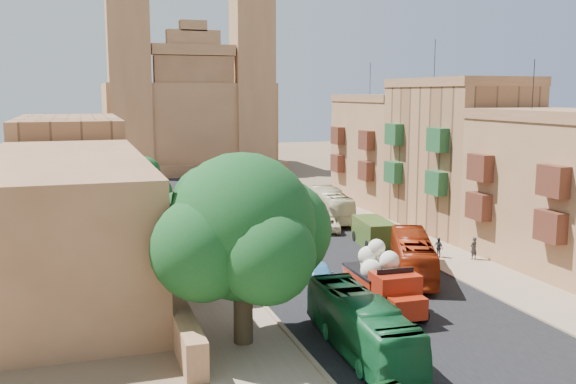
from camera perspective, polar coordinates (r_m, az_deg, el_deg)
ground at (r=33.40m, az=14.29°, el=-13.38°), size 260.00×260.00×0.00m
road_surface at (r=59.79m, az=-1.18°, el=-3.23°), size 14.00×140.00×0.01m
sidewalk_east at (r=63.13m, az=7.11°, el=-2.65°), size 5.00×140.00×0.01m
sidewalk_west at (r=57.84m, az=-10.25°, el=-3.78°), size 5.00×140.00×0.01m
kerb_east at (r=62.12m, az=5.02°, el=-2.75°), size 0.25×140.00×0.12m
kerb_west at (r=58.20m, az=-7.81°, el=-3.59°), size 0.25×140.00×0.12m
townhouse_b at (r=49.92m, az=23.36°, el=0.24°), size 9.00×14.00×14.90m
townhouse_c at (r=60.90m, az=14.75°, el=3.28°), size 9.00×14.00×17.40m
townhouse_d at (r=73.09m, az=8.80°, el=3.74°), size 9.00×14.00×15.90m
west_wall at (r=47.63m, az=-12.22°, el=-5.45°), size 1.00×40.00×1.80m
west_building_low at (r=44.78m, az=-19.12°, el=-2.32°), size 10.00×28.00×8.40m
west_building_mid at (r=70.40m, az=-18.80°, el=2.24°), size 10.00×22.00×10.00m
church at (r=106.01m, az=-8.88°, el=7.09°), size 28.00×22.50×36.30m
ficus_tree at (r=31.65m, az=-3.94°, el=-3.55°), size 9.64×8.87×9.64m
street_tree_a at (r=39.59m, az=-7.56°, el=-4.01°), size 3.62×3.62×5.57m
street_tree_b at (r=51.31m, az=-9.99°, el=-1.76°), size 3.09×3.09×4.74m
street_tree_c at (r=63.09m, az=-11.52°, el=-0.03°), size 2.90×2.90×4.46m
street_tree_d at (r=74.85m, az=-12.58°, el=1.77°), size 3.48×3.48×5.35m
red_truck at (r=37.70m, az=8.48°, el=-7.80°), size 2.86×6.87×3.97m
olive_pickup at (r=53.35m, az=7.62°, el=-3.63°), size 2.93×5.46×2.15m
bus_green_north at (r=31.72m, az=6.51°, el=-11.64°), size 2.81×10.19×2.81m
bus_red_east at (r=44.90m, az=11.04°, el=-5.61°), size 6.27×10.23×2.82m
bus_cream_east at (r=63.73m, az=3.82°, el=-1.15°), size 4.19×10.87×2.95m
car_blue_a at (r=42.62m, az=2.85°, el=-7.24°), size 2.41×4.28×1.38m
car_white_a at (r=61.22m, az=-5.06°, el=-2.46°), size 2.20×3.53×1.10m
car_cream at (r=58.56m, az=3.60°, el=-2.86°), size 3.60×5.09×1.29m
car_dkblue at (r=69.74m, az=-7.91°, el=-1.13°), size 2.92×4.01×1.08m
car_white_b at (r=72.07m, az=-2.99°, el=-0.73°), size 1.59×3.32×1.09m
car_blue_b at (r=84.22m, az=-7.00°, el=0.67°), size 2.91×4.20×1.31m
pedestrian_a at (r=50.49m, az=16.18°, el=-4.83°), size 0.71×0.55×1.73m
pedestrian_c at (r=50.47m, az=13.22°, el=-4.83°), size 0.53×0.96×1.54m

